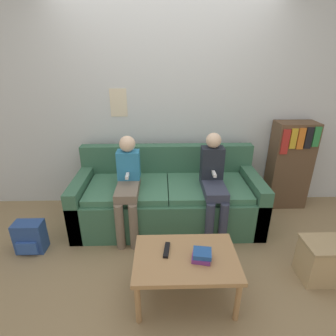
% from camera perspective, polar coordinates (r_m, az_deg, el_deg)
% --- Properties ---
extents(ground_plane, '(10.00, 10.00, 0.00)m').
position_cam_1_polar(ground_plane, '(2.84, 0.23, -17.37)').
color(ground_plane, '#937A56').
extents(wall_back, '(8.00, 0.06, 2.60)m').
position_cam_1_polar(wall_back, '(3.28, -0.32, 13.60)').
color(wall_back, silver).
rests_on(wall_back, ground_plane).
extents(couch, '(2.09, 0.86, 0.85)m').
position_cam_1_polar(couch, '(3.12, -0.07, -6.66)').
color(couch, '#38664C').
rests_on(couch, ground_plane).
extents(coffee_table, '(0.81, 0.55, 0.40)m').
position_cam_1_polar(coffee_table, '(2.20, 3.88, -19.59)').
color(coffee_table, '#AD7F51').
rests_on(coffee_table, ground_plane).
extents(person_left, '(0.24, 0.58, 1.08)m').
position_cam_1_polar(person_left, '(2.80, -8.73, -3.14)').
color(person_left, '#756656').
rests_on(person_left, ground_plane).
extents(person_right, '(0.24, 0.58, 1.11)m').
position_cam_1_polar(person_right, '(2.83, 9.87, -2.75)').
color(person_right, '#33384C').
rests_on(person_right, ground_plane).
extents(tv_remote, '(0.06, 0.17, 0.02)m').
position_cam_1_polar(tv_remote, '(2.21, -0.30, -17.40)').
color(tv_remote, black).
rests_on(tv_remote, coffee_table).
extents(book_stack, '(0.17, 0.15, 0.07)m').
position_cam_1_polar(book_stack, '(2.14, 7.36, -18.37)').
color(book_stack, '#7A3389').
rests_on(book_stack, coffee_table).
extents(bookshelf, '(0.49, 0.29, 1.12)m').
position_cam_1_polar(bookshelf, '(3.68, 24.90, 0.59)').
color(bookshelf, brown).
rests_on(bookshelf, ground_plane).
extents(storage_box, '(0.36, 0.30, 0.38)m').
position_cam_1_polar(storage_box, '(2.79, 30.43, -16.97)').
color(storage_box, tan).
rests_on(storage_box, ground_plane).
extents(backpack, '(0.28, 0.20, 0.33)m').
position_cam_1_polar(backpack, '(3.07, -27.81, -13.17)').
color(backpack, '#284789').
rests_on(backpack, ground_plane).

